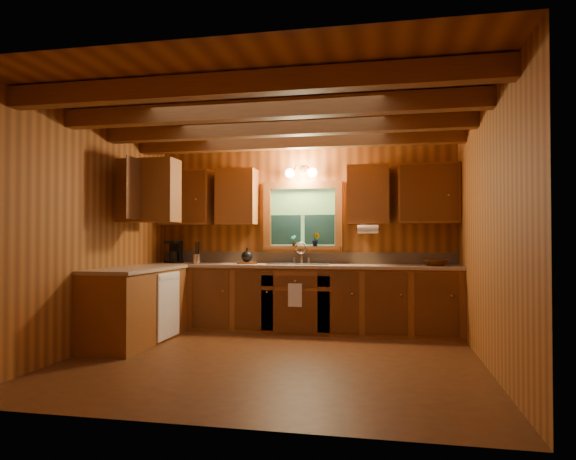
# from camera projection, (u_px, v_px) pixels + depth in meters

# --- Properties ---
(room) EXTENTS (4.20, 4.20, 4.20)m
(room) POSITION_uv_depth(u_px,v_px,m) (273.00, 233.00, 5.18)
(room) COLOR #522D14
(room) RESTS_ON ground
(ceiling_beams) EXTENTS (4.20, 2.54, 0.18)m
(ceiling_beams) POSITION_uv_depth(u_px,v_px,m) (273.00, 120.00, 5.20)
(ceiling_beams) COLOR brown
(ceiling_beams) RESTS_ON room
(base_cabinets) EXTENTS (4.20, 2.22, 0.86)m
(base_cabinets) POSITION_uv_depth(u_px,v_px,m) (258.00, 301.00, 6.52)
(base_cabinets) COLOR brown
(base_cabinets) RESTS_ON ground
(countertop) EXTENTS (4.20, 2.24, 0.04)m
(countertop) POSITION_uv_depth(u_px,v_px,m) (259.00, 267.00, 6.53)
(countertop) COLOR tan
(countertop) RESTS_ON base_cabinets
(backsplash) EXTENTS (4.20, 0.02, 0.16)m
(backsplash) POSITION_uv_depth(u_px,v_px,m) (303.00, 258.00, 7.03)
(backsplash) COLOR tan
(backsplash) RESTS_ON room
(dishwasher_panel) EXTENTS (0.02, 0.60, 0.80)m
(dishwasher_panel) POSITION_uv_depth(u_px,v_px,m) (169.00, 305.00, 6.12)
(dishwasher_panel) COLOR white
(dishwasher_panel) RESTS_ON base_cabinets
(upper_cabinets) EXTENTS (4.19, 1.77, 0.78)m
(upper_cabinets) POSITION_uv_depth(u_px,v_px,m) (256.00, 195.00, 6.70)
(upper_cabinets) COLOR brown
(upper_cabinets) RESTS_ON room
(window) EXTENTS (1.12, 0.08, 1.00)m
(window) POSITION_uv_depth(u_px,v_px,m) (303.00, 219.00, 7.02)
(window) COLOR brown
(window) RESTS_ON room
(window_sill) EXTENTS (1.06, 0.14, 0.04)m
(window_sill) POSITION_uv_depth(u_px,v_px,m) (302.00, 248.00, 6.96)
(window_sill) COLOR brown
(window_sill) RESTS_ON room
(wall_sconce) EXTENTS (0.45, 0.21, 0.17)m
(wall_sconce) POSITION_uv_depth(u_px,v_px,m) (301.00, 173.00, 6.91)
(wall_sconce) COLOR black
(wall_sconce) RESTS_ON room
(paper_towel_roll) EXTENTS (0.27, 0.11, 0.11)m
(paper_towel_roll) POSITION_uv_depth(u_px,v_px,m) (368.00, 229.00, 6.51)
(paper_towel_roll) COLOR white
(paper_towel_roll) RESTS_ON upper_cabinets
(dish_towel) EXTENTS (0.18, 0.01, 0.30)m
(dish_towel) POSITION_uv_depth(u_px,v_px,m) (295.00, 295.00, 6.41)
(dish_towel) COLOR white
(dish_towel) RESTS_ON base_cabinets
(sink) EXTENTS (0.82, 0.48, 0.43)m
(sink) POSITION_uv_depth(u_px,v_px,m) (299.00, 268.00, 6.75)
(sink) COLOR silver
(sink) RESTS_ON countertop
(coffee_maker) EXTENTS (0.18, 0.23, 0.32)m
(coffee_maker) POSITION_uv_depth(u_px,v_px,m) (175.00, 252.00, 7.17)
(coffee_maker) COLOR black
(coffee_maker) RESTS_ON countertop
(utensil_crock) EXTENTS (0.11, 0.11, 0.30)m
(utensil_crock) POSITION_uv_depth(u_px,v_px,m) (197.00, 258.00, 6.95)
(utensil_crock) COLOR silver
(utensil_crock) RESTS_ON countertop
(cutting_board) EXTENTS (0.32, 0.27, 0.02)m
(cutting_board) POSITION_uv_depth(u_px,v_px,m) (247.00, 263.00, 6.88)
(cutting_board) COLOR #572E12
(cutting_board) RESTS_ON countertop
(teakettle) EXTENTS (0.16, 0.16, 0.20)m
(teakettle) POSITION_uv_depth(u_px,v_px,m) (247.00, 256.00, 6.89)
(teakettle) COLOR black
(teakettle) RESTS_ON cutting_board
(wicker_basket) EXTENTS (0.38, 0.38, 0.08)m
(wicker_basket) POSITION_uv_depth(u_px,v_px,m) (435.00, 263.00, 6.35)
(wicker_basket) COLOR #48230C
(wicker_basket) RESTS_ON countertop
(potted_plant_left) EXTENTS (0.10, 0.08, 0.16)m
(potted_plant_left) POSITION_uv_depth(u_px,v_px,m) (294.00, 241.00, 6.98)
(potted_plant_left) COLOR #572E12
(potted_plant_left) RESTS_ON window_sill
(potted_plant_right) EXTENTS (0.12, 0.10, 0.19)m
(potted_plant_right) POSITION_uv_depth(u_px,v_px,m) (316.00, 239.00, 6.90)
(potted_plant_right) COLOR #572E12
(potted_plant_right) RESTS_ON window_sill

